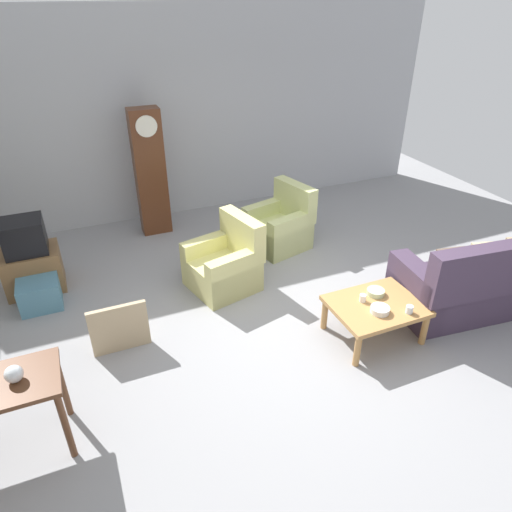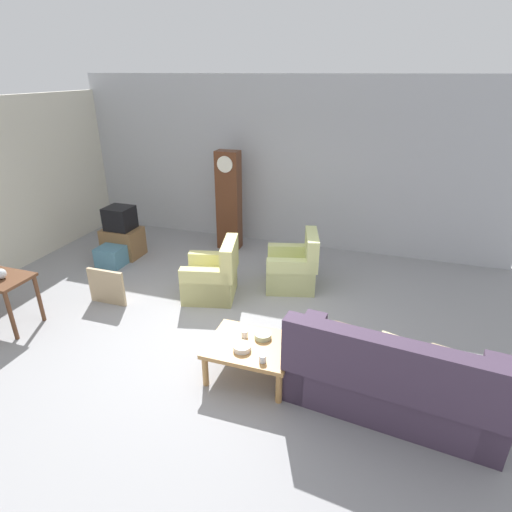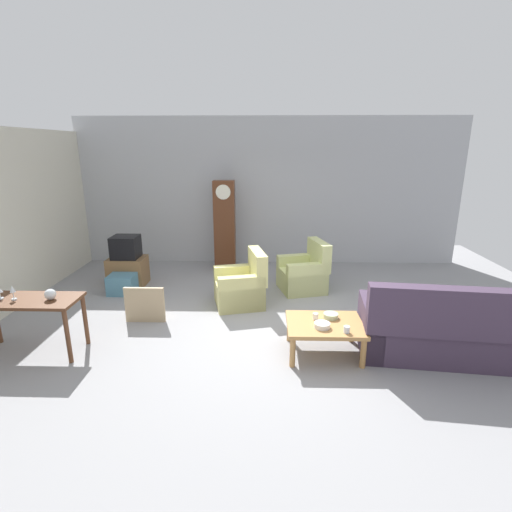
% 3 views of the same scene
% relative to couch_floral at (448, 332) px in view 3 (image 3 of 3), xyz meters
% --- Properties ---
extents(ground_plane, '(10.40, 10.40, 0.00)m').
position_rel_couch_floral_xyz_m(ground_plane, '(-2.23, 0.59, -0.36)').
color(ground_plane, gray).
extents(garage_door_wall, '(8.40, 0.16, 3.20)m').
position_rel_couch_floral_xyz_m(garage_door_wall, '(-2.23, 4.19, 1.24)').
color(garage_door_wall, '#ADAFB5').
rests_on(garage_door_wall, ground_plane).
extents(couch_floral, '(2.18, 1.11, 1.04)m').
position_rel_couch_floral_xyz_m(couch_floral, '(0.00, 0.00, 0.00)').
color(couch_floral, '#423347').
rests_on(couch_floral, ground_plane).
extents(armchair_olive_near, '(0.95, 0.92, 0.92)m').
position_rel_couch_floral_xyz_m(armchair_olive_near, '(-2.68, 1.63, -0.05)').
color(armchair_olive_near, '#CCC67A').
rests_on(armchair_olive_near, ground_plane).
extents(armchair_olive_far, '(0.96, 0.93, 0.92)m').
position_rel_couch_floral_xyz_m(armchair_olive_far, '(-1.57, 2.34, -0.05)').
color(armchair_olive_far, '#C8CF85').
rests_on(armchair_olive_far, ground_plane).
extents(coffee_table_wood, '(0.96, 0.76, 0.43)m').
position_rel_couch_floral_xyz_m(coffee_table_wood, '(-1.52, 0.06, 0.01)').
color(coffee_table_wood, '#B27F47').
rests_on(coffee_table_wood, ground_plane).
extents(console_table_dark, '(1.30, 0.56, 0.74)m').
position_rel_couch_floral_xyz_m(console_table_dark, '(-5.29, -0.01, 0.28)').
color(console_table_dark, '#56331E').
rests_on(console_table_dark, ground_plane).
extents(grandfather_clock, '(0.44, 0.30, 1.91)m').
position_rel_couch_floral_xyz_m(grandfather_clock, '(-3.16, 3.54, 0.60)').
color(grandfather_clock, '#562D19').
rests_on(grandfather_clock, ground_plane).
extents(tv_stand_cabinet, '(0.68, 0.52, 0.54)m').
position_rel_couch_floral_xyz_m(tv_stand_cabinet, '(-4.93, 2.52, -0.08)').
color(tv_stand_cabinet, brown).
rests_on(tv_stand_cabinet, ground_plane).
extents(tv_crt, '(0.48, 0.44, 0.42)m').
position_rel_couch_floral_xyz_m(tv_crt, '(-4.93, 2.52, 0.40)').
color(tv_crt, black).
rests_on(tv_crt, tv_stand_cabinet).
extents(framed_picture_leaning, '(0.60, 0.05, 0.55)m').
position_rel_couch_floral_xyz_m(framed_picture_leaning, '(-4.11, 0.91, -0.08)').
color(framed_picture_leaning, tan).
rests_on(framed_picture_leaning, ground_plane).
extents(storage_box_blue, '(0.47, 0.42, 0.35)m').
position_rel_couch_floral_xyz_m(storage_box_blue, '(-4.88, 2.08, -0.18)').
color(storage_box_blue, teal).
rests_on(storage_box_blue, ground_plane).
extents(glass_dome_cloche, '(0.14, 0.14, 0.14)m').
position_rel_couch_floral_xyz_m(glass_dome_cloche, '(-4.96, -0.02, 0.45)').
color(glass_dome_cloche, silver).
rests_on(glass_dome_cloche, console_table_dark).
extents(cup_white_porcelain, '(0.07, 0.07, 0.08)m').
position_rel_couch_floral_xyz_m(cup_white_porcelain, '(-1.63, 0.16, 0.11)').
color(cup_white_porcelain, white).
rests_on(cup_white_porcelain, coffee_table_wood).
extents(cup_blue_rimmed, '(0.08, 0.08, 0.08)m').
position_rel_couch_floral_xyz_m(cup_blue_rimmed, '(-1.30, -0.20, 0.11)').
color(cup_blue_rimmed, silver).
rests_on(cup_blue_rimmed, coffee_table_wood).
extents(bowl_white_stacked, '(0.20, 0.20, 0.06)m').
position_rel_couch_floral_xyz_m(bowl_white_stacked, '(-1.58, -0.07, 0.10)').
color(bowl_white_stacked, white).
rests_on(bowl_white_stacked, coffee_table_wood).
extents(bowl_shallow_green, '(0.19, 0.19, 0.06)m').
position_rel_couch_floral_xyz_m(bowl_shallow_green, '(-1.43, 0.21, 0.10)').
color(bowl_shallow_green, '#B2C69E').
rests_on(bowl_shallow_green, coffee_table_wood).
extents(wine_glass_short, '(0.07, 0.07, 0.19)m').
position_rel_couch_floral_xyz_m(wine_glass_short, '(-5.41, -0.05, 0.51)').
color(wine_glass_short, silver).
rests_on(wine_glass_short, console_table_dark).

